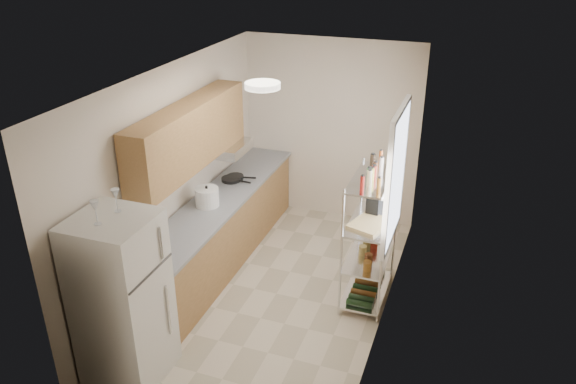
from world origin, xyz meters
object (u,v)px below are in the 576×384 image
object	(u,v)px
rice_cooker	(207,197)
cutting_board	(370,224)
frying_pan_large	(231,179)
espresso_machine	(375,203)
refrigerator	(122,300)

from	to	relation	value
rice_cooker	cutting_board	xyz separation A→B (m)	(1.96, -0.02, 0.01)
frying_pan_large	cutting_board	bearing A→B (deg)	-16.39
rice_cooker	espresso_machine	bearing A→B (deg)	7.75
espresso_machine	frying_pan_large	bearing A→B (deg)	173.42
refrigerator	rice_cooker	distance (m)	1.88
refrigerator	espresso_machine	xyz separation A→B (m)	(1.87, 2.14, 0.30)
refrigerator	frying_pan_large	xyz separation A→B (m)	(-0.12, 2.62, 0.08)
rice_cooker	cutting_board	world-z (taller)	rice_cooker
frying_pan_large	espresso_machine	xyz separation A→B (m)	(1.99, -0.48, 0.22)
refrigerator	cutting_board	distance (m)	2.64
refrigerator	rice_cooker	size ratio (longest dim) A/B	5.98
espresso_machine	cutting_board	bearing A→B (deg)	-81.63
refrigerator	espresso_machine	world-z (taller)	refrigerator
rice_cooker	frying_pan_large	world-z (taller)	rice_cooker
refrigerator	frying_pan_large	distance (m)	2.62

